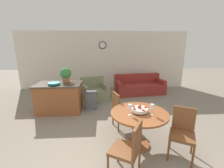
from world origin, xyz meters
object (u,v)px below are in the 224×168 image
kitchen_island (60,97)px  armchair (95,92)px  dining_table (139,120)px  dining_chair_far_side (120,108)px  dining_chair_near_right (182,130)px  dining_chair_near_left (129,147)px  wine_glass_right (152,107)px  wine_glass_left (130,107)px  teal_bowl (54,83)px  trash_bin (91,100)px  couch (139,87)px  fruit_bowl (139,109)px  potted_plant (66,74)px

kitchen_island → armchair: kitchen_island is taller
dining_table → dining_chair_far_side: (-0.29, 0.74, -0.06)m
dining_chair_far_side → dining_chair_near_right: bearing=27.8°
dining_chair_near_left → wine_glass_right: wine_glass_right is taller
dining_chair_far_side → armchair: (-0.74, 2.15, -0.22)m
dining_table → dining_chair_near_right: (0.73, -0.32, -0.06)m
wine_glass_left → kitchen_island: 2.74m
dining_table → armchair: armchair is taller
wine_glass_right → kitchen_island: 3.05m
dining_chair_near_right → wine_glass_right: 0.68m
dining_table → wine_glass_left: wine_glass_left is taller
armchair → dining_chair_near_right: bearing=-81.3°
dining_table → wine_glass_right: size_ratio=5.22×
teal_bowl → armchair: 1.76m
trash_bin → couch: 2.53m
dining_chair_near_right → trash_bin: 2.93m
dining_chair_far_side → fruit_bowl: bearing=5.3°
dining_table → potted_plant: (-1.88, 2.06, 0.57)m
dining_chair_far_side → potted_plant: (-1.58, 1.32, 0.64)m
dining_chair_near_left → wine_glass_left: size_ratio=4.24×
kitchen_island → potted_plant: bearing=47.5°
kitchen_island → potted_plant: (0.19, 0.20, 0.69)m
teal_bowl → potted_plant: 0.50m
kitchen_island → armchair: size_ratio=1.19×
kitchen_island → couch: bearing=30.4°
dining_chair_near_left → dining_chair_near_right: 1.13m
dining_table → wine_glass_left: bearing=-152.4°
potted_plant → armchair: (0.84, 0.84, -0.86)m
potted_plant → wine_glass_left: bearing=-52.5°
dining_table → trash_bin: (-1.09, 1.97, -0.27)m
dining_chair_near_left → kitchen_island: (-1.74, 2.59, -0.06)m
wine_glass_left → kitchen_island: bearing=133.2°
dining_chair_near_right → trash_bin: bearing=-22.6°
teal_bowl → potted_plant: bearing=54.1°
wine_glass_left → couch: size_ratio=0.10×
wine_glass_left → armchair: size_ratio=0.19×
couch → fruit_bowl: bearing=-111.4°
kitchen_island → trash_bin: 0.99m
fruit_bowl → couch: 3.71m
potted_plant → trash_bin: (0.78, -0.09, -0.84)m
dining_chair_near_left → wine_glass_left: bearing=19.2°
dining_chair_near_right → wine_glass_left: wine_glass_left is taller
fruit_bowl → potted_plant: bearing=132.3°
kitchen_island → dining_table: bearing=-42.0°
teal_bowl → dining_chair_far_side: bearing=-27.1°
dining_chair_far_side → trash_bin: 1.48m
potted_plant → trash_bin: size_ratio=0.74×
fruit_bowl → armchair: fruit_bowl is taller
wine_glass_left → dining_chair_near_right: bearing=-12.4°
wine_glass_right → trash_bin: 2.54m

